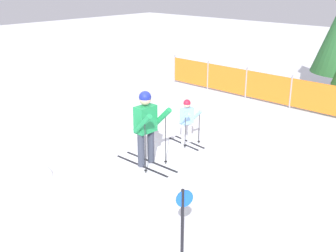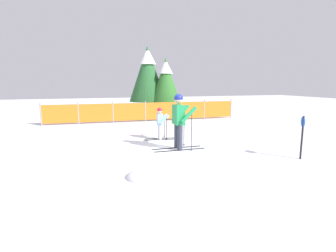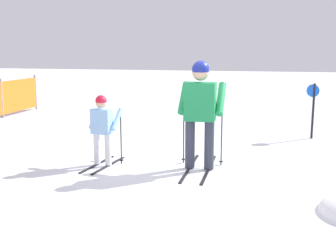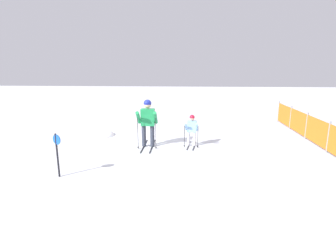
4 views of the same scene
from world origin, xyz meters
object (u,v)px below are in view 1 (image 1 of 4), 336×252
(skier_adult, at_px, (146,122))
(skier_child, at_px, (187,118))
(trail_marker, at_px, (183,216))
(safety_fence, at_px, (291,92))

(skier_adult, distance_m, skier_child, 1.69)
(skier_child, relative_size, trail_marker, 0.99)
(skier_adult, height_order, skier_child, skier_adult)
(trail_marker, bearing_deg, skier_adult, 144.71)
(skier_adult, height_order, trail_marker, skier_adult)
(skier_child, bearing_deg, safety_fence, 91.57)
(skier_child, xyz_separation_m, trail_marker, (3.07, -3.70, 0.05))
(skier_adult, xyz_separation_m, safety_fence, (0.31, 6.37, -0.50))
(skier_child, relative_size, safety_fence, 0.11)
(skier_adult, bearing_deg, trail_marker, -35.38)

